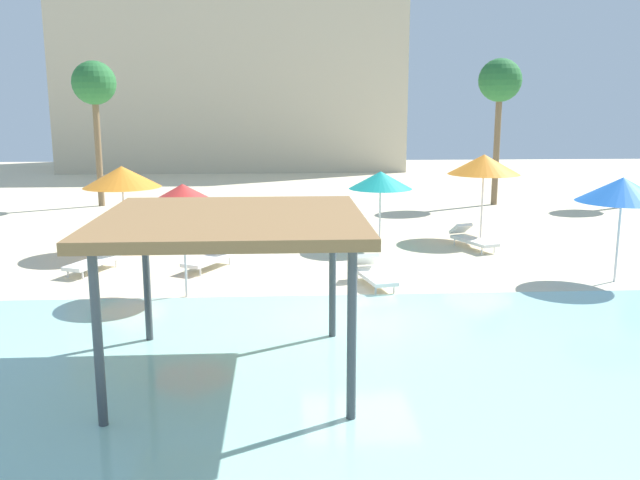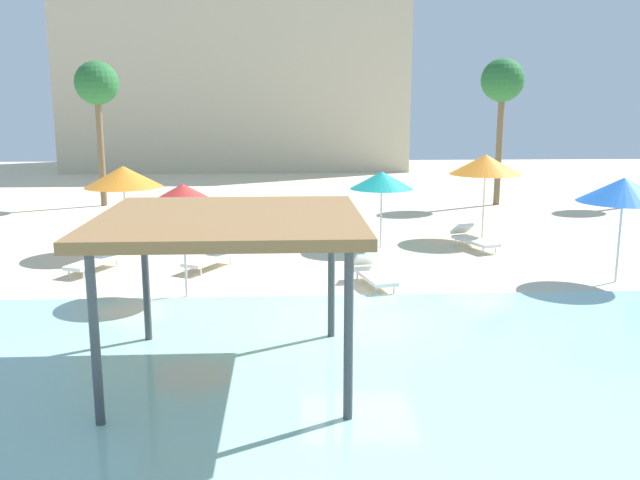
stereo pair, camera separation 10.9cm
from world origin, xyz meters
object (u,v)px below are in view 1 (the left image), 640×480
at_px(beach_umbrella_teal_2, 381,180).
at_px(lounge_chair_0, 373,272).
at_px(shade_pavilion, 232,225).
at_px(palm_tree_1, 500,84).
at_px(lounge_chair_4, 96,259).
at_px(palm_tree_0, 94,86).
at_px(beach_umbrella_blue_4, 622,190).
at_px(beach_umbrella_orange_3, 484,164).
at_px(lounge_chair_1, 471,238).
at_px(beach_umbrella_red_1, 183,196).
at_px(lounge_chair_6, 212,256).
at_px(beach_umbrella_orange_0, 122,177).

distance_m(beach_umbrella_teal_2, lounge_chair_0, 5.00).
bearing_deg(shade_pavilion, lounge_chair_0, 61.18).
distance_m(beach_umbrella_teal_2, palm_tree_1, 11.54).
bearing_deg(lounge_chair_4, palm_tree_0, -143.48).
distance_m(lounge_chair_4, palm_tree_1, 19.50).
xyz_separation_m(palm_tree_0, palm_tree_1, (17.81, -0.67, 0.12)).
height_order(shade_pavilion, beach_umbrella_blue_4, shade_pavilion).
distance_m(beach_umbrella_orange_3, lounge_chair_1, 2.76).
distance_m(beach_umbrella_red_1, palm_tree_1, 18.91).
bearing_deg(lounge_chair_4, lounge_chair_6, 115.70).
xyz_separation_m(beach_umbrella_blue_4, lounge_chair_1, (-2.62, 4.29, -2.09)).
height_order(shade_pavilion, lounge_chair_6, shade_pavilion).
bearing_deg(lounge_chair_6, palm_tree_0, -124.04).
bearing_deg(lounge_chair_0, beach_umbrella_teal_2, 157.61).
distance_m(beach_umbrella_orange_0, beach_umbrella_red_1, 5.64).
xyz_separation_m(beach_umbrella_orange_0, lounge_chair_1, (10.92, 0.03, -2.04)).
xyz_separation_m(beach_umbrella_teal_2, lounge_chair_1, (2.91, -0.30, -1.84)).
distance_m(beach_umbrella_orange_3, lounge_chair_0, 7.61).
bearing_deg(lounge_chair_0, beach_umbrella_red_1, -92.22).
xyz_separation_m(shade_pavilion, beach_umbrella_red_1, (-1.49, 4.90, -0.18)).
relative_size(shade_pavilion, beach_umbrella_teal_2, 1.75).
relative_size(beach_umbrella_teal_2, lounge_chair_6, 1.26).
height_order(lounge_chair_0, lounge_chair_4, same).
height_order(beach_umbrella_orange_0, beach_umbrella_teal_2, beach_umbrella_orange_0).
height_order(beach_umbrella_blue_4, palm_tree_1, palm_tree_1).
distance_m(beach_umbrella_red_1, beach_umbrella_orange_3, 11.21).
bearing_deg(palm_tree_0, lounge_chair_4, -76.51).
height_order(lounge_chair_4, lounge_chair_6, same).
bearing_deg(beach_umbrella_orange_3, beach_umbrella_blue_4, -71.94).
relative_size(lounge_chair_6, palm_tree_1, 0.30).
xyz_separation_m(beach_umbrella_orange_3, beach_umbrella_blue_4, (1.87, -5.74, -0.13)).
distance_m(lounge_chair_6, palm_tree_0, 14.39).
distance_m(beach_umbrella_orange_0, palm_tree_0, 10.83).
bearing_deg(palm_tree_0, beach_umbrella_orange_0, -71.92).
distance_m(shade_pavilion, lounge_chair_0, 6.90).
bearing_deg(beach_umbrella_orange_0, beach_umbrella_red_1, -63.25).
xyz_separation_m(beach_umbrella_red_1, lounge_chair_1, (8.38, 5.06, -2.12)).
distance_m(beach_umbrella_teal_2, lounge_chair_6, 6.00).
bearing_deg(shade_pavilion, lounge_chair_6, 98.50).
bearing_deg(beach_umbrella_teal_2, lounge_chair_0, -100.43).
relative_size(beach_umbrella_teal_2, palm_tree_1, 0.38).
relative_size(beach_umbrella_orange_0, lounge_chair_6, 1.39).
relative_size(beach_umbrella_blue_4, lounge_chair_4, 1.38).
xyz_separation_m(beach_umbrella_orange_0, palm_tree_1, (14.57, 9.25, 3.01)).
distance_m(shade_pavilion, lounge_chair_6, 8.21).
height_order(beach_umbrella_orange_0, lounge_chair_6, beach_umbrella_orange_0).
xyz_separation_m(shade_pavilion, lounge_chair_1, (6.89, 9.97, -2.30)).
bearing_deg(beach_umbrella_orange_3, beach_umbrella_orange_0, -172.76).
height_order(beach_umbrella_orange_3, lounge_chair_4, beach_umbrella_orange_3).
bearing_deg(palm_tree_1, beach_umbrella_blue_4, -94.39).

